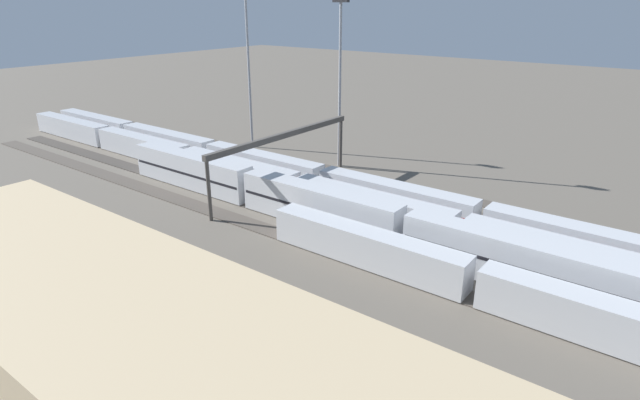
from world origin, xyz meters
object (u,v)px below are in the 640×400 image
train_on_track_4 (404,231)px  train_on_track_2 (311,177)px  light_mast_2 (248,45)px  train_on_track_3 (290,186)px  light_mast_0 (340,61)px  train_on_track_5 (475,281)px  signal_gantry (284,141)px  maintenance_shed (149,380)px

train_on_track_4 → train_on_track_2: (21.19, -10.00, -0.57)m
train_on_track_4 → light_mast_2: (45.43, -22.38, 16.52)m
train_on_track_3 → light_mast_0: (3.87, -17.52, 15.50)m
train_on_track_2 → train_on_track_3: (-0.18, 5.00, 0.02)m
train_on_track_4 → train_on_track_5: (-10.24, 5.00, -0.60)m
light_mast_0 → train_on_track_5: bearing=141.9°
light_mast_2 → train_on_track_4: bearing=153.8°
train_on_track_4 → train_on_track_5: size_ratio=2.03×
train_on_track_2 → light_mast_2: size_ratio=4.55×
train_on_track_3 → light_mast_2: bearing=-35.4°
light_mast_0 → signal_gantry: bearing=92.5°
light_mast_0 → maintenance_shed: (-25.70, 56.38, -12.36)m
light_mast_0 → light_mast_2: bearing=0.4°
light_mast_0 → train_on_track_2: bearing=106.4°
train_on_track_3 → train_on_track_2: bearing=-88.0°
train_on_track_2 → light_mast_2: bearing=-27.1°
light_mast_0 → light_mast_2: light_mast_2 is taller
train_on_track_4 → train_on_track_2: 23.44m
train_on_track_4 → train_on_track_2: bearing=-25.3°
light_mast_2 → signal_gantry: bearing=144.9°
train_on_track_4 → train_on_track_5: train_on_track_4 is taller
signal_gantry → train_on_track_5: bearing=160.1°
train_on_track_5 → maintenance_shed: maintenance_shed is taller
train_on_track_4 → light_mast_0: bearing=-42.1°
train_on_track_3 → signal_gantry: bearing=-37.9°
train_on_track_2 → train_on_track_5: (-31.43, 15.00, -0.03)m
train_on_track_2 → train_on_track_3: bearing=92.0°
train_on_track_2 → train_on_track_5: train_on_track_2 is taller
train_on_track_5 → light_mast_0: bearing=-38.1°
train_on_track_5 → train_on_track_3: 32.81m
train_on_track_5 → signal_gantry: size_ratio=1.57×
light_mast_0 → maintenance_shed: light_mast_0 is taller
train_on_track_2 → signal_gantry: signal_gantry is taller
train_on_track_4 → train_on_track_2: train_on_track_4 is taller
train_on_track_3 → signal_gantry: (3.22, -2.50, 5.49)m
train_on_track_2 → maintenance_shed: size_ratio=2.50×
train_on_track_3 → maintenance_shed: 44.68m
light_mast_0 → signal_gantry: (-0.66, 15.02, -10.01)m
train_on_track_3 → signal_gantry: signal_gantry is taller
train_on_track_5 → signal_gantry: (34.46, -12.50, 5.53)m
train_on_track_2 → maintenance_shed: 49.17m
light_mast_0 → signal_gantry: light_mast_0 is taller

